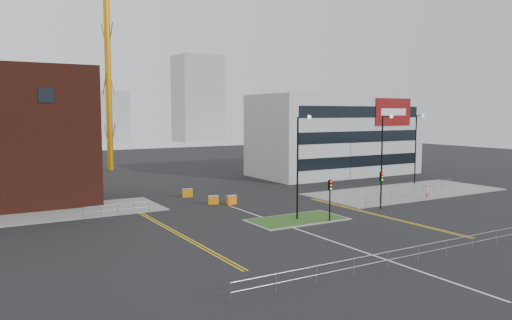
{
  "coord_description": "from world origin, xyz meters",
  "views": [
    {
      "loc": [
        -23.08,
        -27.08,
        9.36
      ],
      "look_at": [
        0.5,
        12.54,
        5.0
      ],
      "focal_mm": 35.0,
      "sensor_mm": 36.0,
      "label": 1
    }
  ],
  "objects": [
    {
      "name": "ground",
      "position": [
        0.0,
        0.0,
        0.0
      ],
      "size": [
        200.0,
        200.0,
        0.0
      ],
      "primitive_type": "plane",
      "color": "black",
      "rests_on": "ground"
    },
    {
      "name": "pavement_left",
      "position": [
        -20.0,
        22.0,
        0.06
      ],
      "size": [
        28.0,
        8.0,
        0.12
      ],
      "primitive_type": "cube",
      "color": "slate",
      "rests_on": "ground"
    },
    {
      "name": "pavement_right",
      "position": [
        22.0,
        14.0,
        0.06
      ],
      "size": [
        24.0,
        10.0,
        0.12
      ],
      "primitive_type": "cube",
      "color": "slate",
      "rests_on": "ground"
    },
    {
      "name": "island_kerb",
      "position": [
        2.0,
        8.0,
        0.04
      ],
      "size": [
        8.6,
        4.6,
        0.08
      ],
      "primitive_type": "cube",
      "color": "slate",
      "rests_on": "ground"
    },
    {
      "name": "grass_island",
      "position": [
        2.0,
        8.0,
        0.06
      ],
      "size": [
        8.0,
        4.0,
        0.12
      ],
      "primitive_type": "cube",
      "color": "#214818",
      "rests_on": "ground"
    },
    {
      "name": "office_block",
      "position": [
        26.01,
        31.97,
        6.0
      ],
      "size": [
        25.0,
        12.2,
        12.0
      ],
      "color": "#A9ABAD",
      "rests_on": "ground"
    },
    {
      "name": "tower_crane",
      "position": [
        3.83,
        54.76,
        25.97
      ],
      "size": [
        53.0,
        3.21,
        37.59
      ],
      "color": "#C7820B",
      "rests_on": "ground"
    },
    {
      "name": "streetlamp_island",
      "position": [
        2.22,
        8.0,
        5.41
      ],
      "size": [
        1.46,
        0.36,
        9.18
      ],
      "color": "black",
      "rests_on": "ground"
    },
    {
      "name": "streetlamp_right_near",
      "position": [
        14.22,
        10.0,
        5.41
      ],
      "size": [
        1.46,
        0.36,
        9.18
      ],
      "color": "black",
      "rests_on": "ground"
    },
    {
      "name": "streetlamp_right_far",
      "position": [
        28.22,
        18.0,
        5.41
      ],
      "size": [
        1.46,
        0.36,
        9.18
      ],
      "color": "black",
      "rests_on": "ground"
    },
    {
      "name": "traffic_light_island",
      "position": [
        4.0,
        5.98,
        2.57
      ],
      "size": [
        0.28,
        0.33,
        3.65
      ],
      "color": "black",
      "rests_on": "ground"
    },
    {
      "name": "traffic_light_right",
      "position": [
        12.0,
        7.98,
        2.57
      ],
      "size": [
        0.28,
        0.33,
        3.65
      ],
      "color": "black",
      "rests_on": "ground"
    },
    {
      "name": "railing_front",
      "position": [
        0.0,
        -6.0,
        0.78
      ],
      "size": [
        24.05,
        0.05,
        1.1
      ],
      "color": "gray",
      "rests_on": "ground"
    },
    {
      "name": "railing_left",
      "position": [
        -11.0,
        18.0,
        0.74
      ],
      "size": [
        6.05,
        0.05,
        1.1
      ],
      "color": "gray",
      "rests_on": "ground"
    },
    {
      "name": "railing_right",
      "position": [
        20.5,
        11.5,
        0.78
      ],
      "size": [
        19.05,
        5.05,
        1.1
      ],
      "color": "gray",
      "rests_on": "ground"
    },
    {
      "name": "centre_line",
      "position": [
        0.0,
        2.0,
        0.01
      ],
      "size": [
        0.15,
        30.0,
        0.01
      ],
      "primitive_type": "cube",
      "color": "silver",
      "rests_on": "ground"
    },
    {
      "name": "yellow_left_a",
      "position": [
        -9.0,
        10.0,
        0.01
      ],
      "size": [
        0.12,
        24.0,
        0.01
      ],
      "primitive_type": "cube",
      "color": "gold",
      "rests_on": "ground"
    },
    {
      "name": "yellow_left_b",
      "position": [
        -8.7,
        10.0,
        0.01
      ],
      "size": [
        0.12,
        24.0,
        0.01
      ],
      "primitive_type": "cube",
      "color": "gold",
      "rests_on": "ground"
    },
    {
      "name": "yellow_right_a",
      "position": [
        9.5,
        6.0,
        0.01
      ],
      "size": [
        0.12,
        20.0,
        0.01
      ],
      "primitive_type": "cube",
      "color": "gold",
      "rests_on": "ground"
    },
    {
      "name": "yellow_right_b",
      "position": [
        9.8,
        6.0,
        0.01
      ],
      "size": [
        0.12,
        20.0,
        0.01
      ],
      "primitive_type": "cube",
      "color": "gold",
      "rests_on": "ground"
    },
    {
      "name": "skyline_b",
      "position": [
        10.0,
        130.0,
        8.0
      ],
      "size": [
        24.0,
        12.0,
        16.0
      ],
      "primitive_type": "cube",
      "color": "gray",
      "rests_on": "ground"
    },
    {
      "name": "skyline_c",
      "position": [
        45.0,
        125.0,
        14.0
      ],
      "size": [
        14.0,
        12.0,
        28.0
      ],
      "primitive_type": "cube",
      "color": "gray",
      "rests_on": "ground"
    },
    {
      "name": "skyline_d",
      "position": [
        -8.0,
        140.0,
        6.0
      ],
      "size": [
        30.0,
        12.0,
        12.0
      ],
      "primitive_type": "cube",
      "color": "gray",
      "rests_on": "ground"
    },
    {
      "name": "pedestrian",
      "position": [
        19.89,
        9.04,
        0.89
      ],
      "size": [
        0.76,
        0.63,
        1.78
      ],
      "primitive_type": "imported",
      "rotation": [
        0.0,
        0.0,
        0.36
      ],
      "color": "pink",
      "rests_on": "ground"
    },
    {
      "name": "barrier_left",
      "position": [
        -1.56,
        24.0,
        0.51
      ],
      "size": [
        1.18,
        0.63,
        0.95
      ],
      "color": "#C9790B",
      "rests_on": "ground"
    },
    {
      "name": "barrier_mid",
      "position": [
        0.54,
        17.51,
        0.51
      ],
      "size": [
        1.17,
        0.58,
        0.94
      ],
      "color": "orange",
      "rests_on": "ground"
    },
    {
      "name": "barrier_right",
      "position": [
        -1.0,
        18.59,
        0.49
      ],
      "size": [
        1.12,
        0.65,
        0.89
      ],
      "color": "#C6790B",
      "rests_on": "ground"
    }
  ]
}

